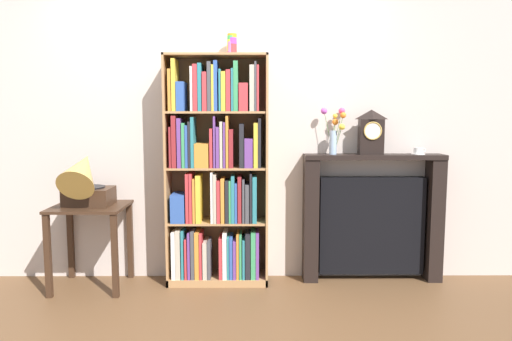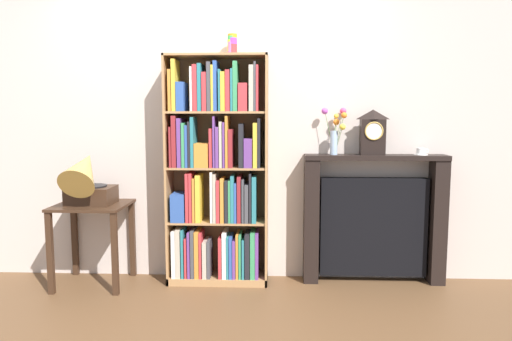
{
  "view_description": "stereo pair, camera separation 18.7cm",
  "coord_description": "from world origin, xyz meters",
  "px_view_note": "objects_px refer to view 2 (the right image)",
  "views": [
    {
      "loc": [
        0.3,
        -3.76,
        1.4
      ],
      "look_at": [
        0.32,
        0.14,
        0.95
      ],
      "focal_mm": 33.57,
      "sensor_mm": 36.0,
      "label": 1
    },
    {
      "loc": [
        0.48,
        -3.76,
        1.4
      ],
      "look_at": [
        0.32,
        0.14,
        0.95
      ],
      "focal_mm": 33.57,
      "sensor_mm": 36.0,
      "label": 2
    }
  ],
  "objects_px": {
    "cup_stack": "(232,45)",
    "side_table_left": "(93,223)",
    "bookshelf": "(217,178)",
    "fireplace_mantel": "(373,220)",
    "flower_vase": "(336,130)",
    "mantel_clock": "(373,132)",
    "gramophone": "(86,179)",
    "teacup_with_saucer": "(421,152)"
  },
  "relations": [
    {
      "from": "cup_stack",
      "to": "side_table_left",
      "type": "distance_m",
      "value": 1.85
    },
    {
      "from": "bookshelf",
      "to": "fireplace_mantel",
      "type": "relative_size",
      "value": 1.62
    },
    {
      "from": "fireplace_mantel",
      "to": "flower_vase",
      "type": "height_order",
      "value": "flower_vase"
    },
    {
      "from": "mantel_clock",
      "to": "flower_vase",
      "type": "distance_m",
      "value": 0.3
    },
    {
      "from": "cup_stack",
      "to": "mantel_clock",
      "type": "relative_size",
      "value": 0.46
    },
    {
      "from": "side_table_left",
      "to": "mantel_clock",
      "type": "relative_size",
      "value": 1.84
    },
    {
      "from": "bookshelf",
      "to": "side_table_left",
      "type": "bearing_deg",
      "value": -174.02
    },
    {
      "from": "gramophone",
      "to": "mantel_clock",
      "type": "xyz_separation_m",
      "value": [
        2.29,
        0.25,
        0.36
      ]
    },
    {
      "from": "side_table_left",
      "to": "gramophone",
      "type": "bearing_deg",
      "value": -90.0
    },
    {
      "from": "cup_stack",
      "to": "teacup_with_saucer",
      "type": "relative_size",
      "value": 1.4
    },
    {
      "from": "bookshelf",
      "to": "mantel_clock",
      "type": "relative_size",
      "value": 5.1
    },
    {
      "from": "cup_stack",
      "to": "flower_vase",
      "type": "distance_m",
      "value": 1.09
    },
    {
      "from": "fireplace_mantel",
      "to": "flower_vase",
      "type": "relative_size",
      "value": 3.02
    },
    {
      "from": "cup_stack",
      "to": "fireplace_mantel",
      "type": "relative_size",
      "value": 0.15
    },
    {
      "from": "flower_vase",
      "to": "gramophone",
      "type": "bearing_deg",
      "value": -172.47
    },
    {
      "from": "cup_stack",
      "to": "fireplace_mantel",
      "type": "xyz_separation_m",
      "value": [
        1.18,
        0.02,
        -1.44
      ]
    },
    {
      "from": "fireplace_mantel",
      "to": "mantel_clock",
      "type": "xyz_separation_m",
      "value": [
        -0.03,
        -0.02,
        0.73
      ]
    },
    {
      "from": "side_table_left",
      "to": "teacup_with_saucer",
      "type": "relative_size",
      "value": 5.6
    },
    {
      "from": "flower_vase",
      "to": "teacup_with_saucer",
      "type": "bearing_deg",
      "value": -0.67
    },
    {
      "from": "bookshelf",
      "to": "gramophone",
      "type": "xyz_separation_m",
      "value": [
        -1.01,
        -0.2,
        0.02
      ]
    },
    {
      "from": "gramophone",
      "to": "flower_vase",
      "type": "xyz_separation_m",
      "value": [
        1.99,
        0.26,
        0.38
      ]
    },
    {
      "from": "mantel_clock",
      "to": "cup_stack",
      "type": "bearing_deg",
      "value": -179.91
    },
    {
      "from": "mantel_clock",
      "to": "teacup_with_saucer",
      "type": "relative_size",
      "value": 3.05
    },
    {
      "from": "bookshelf",
      "to": "flower_vase",
      "type": "relative_size",
      "value": 4.88
    },
    {
      "from": "cup_stack",
      "to": "side_table_left",
      "type": "height_order",
      "value": "cup_stack"
    },
    {
      "from": "gramophone",
      "to": "teacup_with_saucer",
      "type": "relative_size",
      "value": 4.28
    },
    {
      "from": "bookshelf",
      "to": "flower_vase",
      "type": "height_order",
      "value": "bookshelf"
    },
    {
      "from": "side_table_left",
      "to": "mantel_clock",
      "type": "distance_m",
      "value": 2.41
    },
    {
      "from": "side_table_left",
      "to": "teacup_with_saucer",
      "type": "height_order",
      "value": "teacup_with_saucer"
    },
    {
      "from": "cup_stack",
      "to": "gramophone",
      "type": "height_order",
      "value": "cup_stack"
    },
    {
      "from": "mantel_clock",
      "to": "teacup_with_saucer",
      "type": "xyz_separation_m",
      "value": [
        0.4,
        0.0,
        -0.16
      ]
    },
    {
      "from": "flower_vase",
      "to": "teacup_with_saucer",
      "type": "xyz_separation_m",
      "value": [
        0.7,
        -0.01,
        -0.18
      ]
    },
    {
      "from": "side_table_left",
      "to": "mantel_clock",
      "type": "height_order",
      "value": "mantel_clock"
    },
    {
      "from": "bookshelf",
      "to": "teacup_with_saucer",
      "type": "height_order",
      "value": "bookshelf"
    },
    {
      "from": "mantel_clock",
      "to": "teacup_with_saucer",
      "type": "distance_m",
      "value": 0.43
    },
    {
      "from": "gramophone",
      "to": "teacup_with_saucer",
      "type": "distance_m",
      "value": 2.71
    },
    {
      "from": "cup_stack",
      "to": "flower_vase",
      "type": "xyz_separation_m",
      "value": [
        0.85,
        0.01,
        -0.68
      ]
    },
    {
      "from": "bookshelf",
      "to": "mantel_clock",
      "type": "bearing_deg",
      "value": 2.34
    },
    {
      "from": "fireplace_mantel",
      "to": "teacup_with_saucer",
      "type": "relative_size",
      "value": 9.62
    },
    {
      "from": "bookshelf",
      "to": "mantel_clock",
      "type": "distance_m",
      "value": 1.33
    },
    {
      "from": "gramophone",
      "to": "mantel_clock",
      "type": "relative_size",
      "value": 1.4
    },
    {
      "from": "cup_stack",
      "to": "teacup_with_saucer",
      "type": "bearing_deg",
      "value": 0.17
    }
  ]
}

